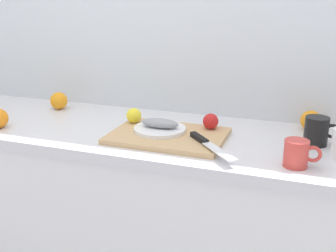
{
  "coord_description": "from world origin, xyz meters",
  "views": [
    {
      "loc": [
        0.74,
        -1.46,
        1.43
      ],
      "look_at": [
        0.24,
        -0.06,
        0.95
      ],
      "focal_mm": 42.98,
      "sensor_mm": 36.0,
      "label": 1
    }
  ],
  "objects": [
    {
      "name": "chef_knife",
      "position": [
        0.41,
        -0.14,
        0.93
      ],
      "size": [
        0.22,
        0.23,
        0.02
      ],
      "rotation": [
        0.0,
        0.0,
        -0.82
      ],
      "color": "silver",
      "rests_on": "cutting_board"
    },
    {
      "name": "lemon_0",
      "position": [
        0.06,
        0.02,
        0.95
      ],
      "size": [
        0.06,
        0.06,
        0.06
      ],
      "primitive_type": "sphere",
      "color": "yellow",
      "rests_on": "cutting_board"
    },
    {
      "name": "kitchen_counter",
      "position": [
        0.0,
        0.0,
        0.45
      ],
      "size": [
        2.0,
        0.6,
        0.9
      ],
      "color": "white",
      "rests_on": "ground_plane"
    },
    {
      "name": "white_plate",
      "position": [
        0.2,
        -0.05,
        0.93
      ],
      "size": [
        0.21,
        0.21,
        0.01
      ],
      "primitive_type": "cylinder",
      "color": "white",
      "rests_on": "cutting_board"
    },
    {
      "name": "coffee_mug_1",
      "position": [
        0.72,
        -0.18,
        0.95
      ],
      "size": [
        0.12,
        0.08,
        0.09
      ],
      "color": "#CC3F38",
      "rests_on": "kitchen_counter"
    },
    {
      "name": "orange_1",
      "position": [
        -0.41,
        0.16,
        0.94
      ],
      "size": [
        0.08,
        0.08,
        0.08
      ],
      "primitive_type": "sphere",
      "color": "orange",
      "rests_on": "kitchen_counter"
    },
    {
      "name": "fish_fillet",
      "position": [
        0.2,
        -0.05,
        0.95
      ],
      "size": [
        0.16,
        0.07,
        0.04
      ],
      "primitive_type": "ellipsoid",
      "color": "gray",
      "rests_on": "white_plate"
    },
    {
      "name": "orange_0",
      "position": [
        0.76,
        0.23,
        0.94
      ],
      "size": [
        0.08,
        0.08,
        0.08
      ],
      "primitive_type": "sphere",
      "color": "orange",
      "rests_on": "kitchen_counter"
    },
    {
      "name": "back_wall",
      "position": [
        0.0,
        0.33,
        1.25
      ],
      "size": [
        3.2,
        0.05,
        2.5
      ],
      "primitive_type": "cube",
      "color": "silver",
      "rests_on": "ground_plane"
    },
    {
      "name": "cutting_board",
      "position": [
        0.24,
        -0.06,
        0.91
      ],
      "size": [
        0.44,
        0.31,
        0.02
      ],
      "primitive_type": "cube",
      "color": "tan",
      "rests_on": "kitchen_counter"
    },
    {
      "name": "tomato_0",
      "position": [
        0.38,
        0.05,
        0.95
      ],
      "size": [
        0.06,
        0.06,
        0.06
      ],
      "primitive_type": "sphere",
      "color": "red",
      "rests_on": "cutting_board"
    },
    {
      "name": "coffee_mug_2",
      "position": [
        0.78,
        0.05,
        0.95
      ],
      "size": [
        0.13,
        0.09,
        0.11
      ],
      "color": "black",
      "rests_on": "kitchen_counter"
    }
  ]
}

